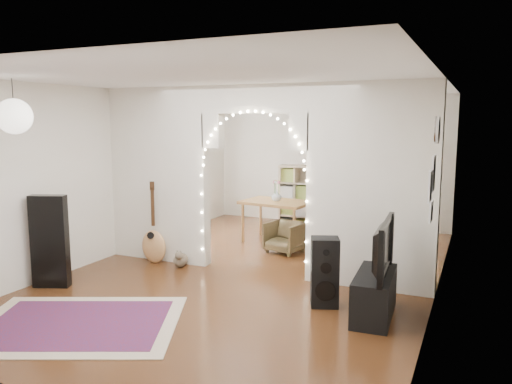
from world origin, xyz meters
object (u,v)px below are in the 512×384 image
at_px(dining_chair_left, 285,237).
at_px(media_console, 374,295).
at_px(floor_speaker, 325,272).
at_px(acoustic_guitar, 153,233).
at_px(bookcase, 312,200).
at_px(dining_table, 276,205).
at_px(dining_chair_right, 350,220).

bearing_deg(dining_chair_left, media_console, -37.02).
bearing_deg(dining_chair_left, floor_speaker, -46.32).
bearing_deg(acoustic_guitar, bookcase, 39.32).
relative_size(floor_speaker, media_console, 0.83).
bearing_deg(media_console, bookcase, 114.05).
bearing_deg(media_console, acoustic_guitar, 164.60).
bearing_deg(dining_table, floor_speaker, -51.07).
relative_size(media_console, dining_chair_left, 1.75).
bearing_deg(media_console, dining_table, 126.11).
bearing_deg(acoustic_guitar, dining_chair_right, 33.15).
distance_m(media_console, dining_table, 3.65).
bearing_deg(dining_chair_left, bookcase, 101.56).
relative_size(acoustic_guitar, floor_speaker, 1.30).
relative_size(dining_chair_left, dining_chair_right, 0.93).
distance_m(floor_speaker, media_console, 0.64).
xyz_separation_m(acoustic_guitar, bookcase, (1.62, 2.91, 0.20)).
bearing_deg(floor_speaker, dining_chair_left, 100.54).
relative_size(dining_table, dining_chair_right, 2.09).
height_order(dining_table, dining_chair_right, dining_table).
bearing_deg(media_console, dining_chair_right, 103.70).
bearing_deg(bookcase, dining_chair_left, -96.07).
xyz_separation_m(acoustic_guitar, dining_table, (1.22, 2.05, 0.21)).
bearing_deg(dining_chair_left, dining_table, 134.97).
relative_size(acoustic_guitar, dining_chair_right, 1.76).
xyz_separation_m(floor_speaker, dining_table, (-1.71, 2.70, 0.27)).
bearing_deg(dining_table, acoustic_guitar, -114.17).
xyz_separation_m(acoustic_guitar, media_console, (3.54, -0.73, -0.22)).
xyz_separation_m(bookcase, dining_chair_right, (0.67, 0.33, -0.39)).
distance_m(dining_table, dining_chair_right, 1.65).
bearing_deg(dining_table, media_console, -43.68).
height_order(media_console, dining_chair_right, dining_chair_right).
relative_size(bookcase, dining_table, 1.04).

